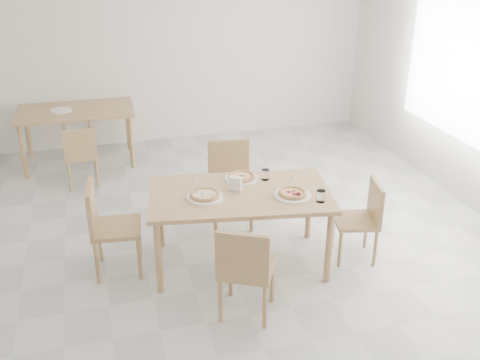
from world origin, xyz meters
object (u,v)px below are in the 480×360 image
object	(u,v)px
plate_mushroom	(205,197)
tumbler_a	(321,196)
chair_back_s	(81,153)
chair_back_n	(80,110)
plate_pepperoni	(293,195)
plate_margherita	(242,179)
pizza_margherita	(242,176)
chair_south	(245,267)
plate_empty	(61,110)
napkin_holder	(235,184)
chair_west	(106,222)
chair_north	(230,177)
second_table	(76,115)
pizza_pepperoni	(293,193)
main_table	(240,200)
tumbler_b	(265,175)
pizza_mushroom	(205,195)
chair_east	(364,215)

from	to	relation	value
plate_mushroom	tumbler_a	distance (m)	1.03
chair_back_s	chair_back_n	size ratio (longest dim) A/B	0.90
plate_pepperoni	chair_back_s	world-z (taller)	chair_back_s
plate_margherita	pizza_margherita	xyz separation A→B (m)	(0.00, 0.00, 0.02)
chair_south	plate_empty	bearing A→B (deg)	-41.79
plate_margherita	napkin_holder	distance (m)	0.26
napkin_holder	chair_west	bearing A→B (deg)	-155.87
chair_back_n	plate_margherita	bearing A→B (deg)	-51.54
chair_north	second_table	xyz separation A→B (m)	(-1.55, 2.13, 0.15)
plate_pepperoni	plate_empty	world-z (taller)	same
pizza_pepperoni	pizza_margherita	bearing A→B (deg)	126.20
main_table	pizza_margherita	size ratio (longest dim) A/B	5.53
plate_mushroom	tumbler_b	distance (m)	0.68
second_table	tumbler_a	bearing A→B (deg)	-57.05
pizza_mushroom	chair_south	bearing A→B (deg)	-79.03
chair_south	tumbler_a	distance (m)	0.98
plate_pepperoni	tumbler_b	xyz separation A→B (m)	(-0.13, 0.41, 0.04)
plate_margherita	plate_empty	size ratio (longest dim) A/B	1.17
plate_margherita	chair_back_n	world-z (taller)	chair_back_n
chair_north	chair_west	size ratio (longest dim) A/B	1.01
chair_north	chair_south	bearing A→B (deg)	-93.24
chair_back_s	second_table	bearing A→B (deg)	-89.86
chair_west	pizza_pepperoni	distance (m)	1.71
napkin_holder	second_table	world-z (taller)	napkin_holder
pizza_margherita	second_table	xyz separation A→B (m)	(-1.52, 2.71, -0.11)
main_table	plate_empty	world-z (taller)	plate_empty
plate_mushroom	plate_pepperoni	distance (m)	0.79
chair_west	chair_back_n	xyz separation A→B (m)	(-0.18, 3.59, -0.02)
chair_west	plate_pepperoni	world-z (taller)	chair_west
plate_mushroom	pizza_pepperoni	world-z (taller)	pizza_pepperoni
main_table	napkin_holder	distance (m)	0.15
chair_west	main_table	bearing A→B (deg)	-93.16
plate_mushroom	chair_west	bearing A→B (deg)	166.30
plate_pepperoni	chair_back_n	xyz separation A→B (m)	(-1.82, 3.97, -0.26)
chair_west	plate_pepperoni	bearing A→B (deg)	-97.58
chair_north	pizza_pepperoni	world-z (taller)	chair_north
chair_east	chair_back_s	distance (m)	3.50
chair_back_s	chair_back_n	distance (m)	1.60
tumbler_a	plate_empty	distance (m)	4.01
chair_back_s	tumbler_b	bearing A→B (deg)	129.53
pizza_pepperoni	napkin_holder	distance (m)	0.53
chair_west	second_table	size ratio (longest dim) A/B	0.59
main_table	second_table	bearing A→B (deg)	124.71
chair_south	plate_empty	world-z (taller)	chair_south
chair_north	chair_east	bearing A→B (deg)	-38.38
tumbler_a	chair_west	bearing A→B (deg)	163.35
main_table	plate_empty	xyz separation A→B (m)	(-1.61, 2.96, 0.08)
tumbler_b	napkin_holder	bearing A→B (deg)	-153.95
chair_north	tumbler_b	xyz separation A→B (m)	(0.19, -0.63, 0.28)
plate_margherita	tumbler_b	distance (m)	0.23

